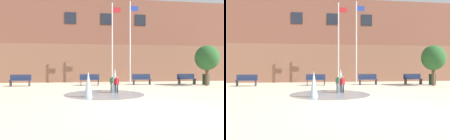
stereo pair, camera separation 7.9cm
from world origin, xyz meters
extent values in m
plane|color=#BCB299|center=(0.00, 0.00, 0.00)|extent=(100.00, 100.00, 0.00)
cube|color=brown|center=(0.00, 17.28, 1.88)|extent=(36.00, 6.00, 3.76)
cube|color=brown|center=(0.00, 17.28, 6.06)|extent=(36.00, 6.00, 4.60)
cube|color=#1E232D|center=(-3.50, 14.26, 6.29)|extent=(1.10, 0.06, 1.10)
cube|color=#1E232D|center=(0.00, 14.26, 6.29)|extent=(1.10, 0.06, 1.10)
cube|color=#1E232D|center=(3.50, 14.26, 6.29)|extent=(1.10, 0.06, 1.10)
cylinder|color=gray|center=(-1.22, 4.61, 0.00)|extent=(4.43, 4.43, 0.01)
cone|color=silver|center=(-2.14, 3.55, 0.66)|extent=(0.41, 0.41, 1.32)
cone|color=silver|center=(-0.52, 5.29, 0.72)|extent=(0.43, 0.43, 1.43)
cube|color=#28282D|center=(-7.91, 10.44, 0.22)|extent=(0.06, 0.40, 0.44)
cube|color=#28282D|center=(-6.51, 10.44, 0.22)|extent=(0.06, 0.40, 0.44)
cube|color=#232D4C|center=(-7.21, 10.44, 0.47)|extent=(1.60, 0.44, 0.05)
cube|color=#232D4C|center=(-7.21, 10.64, 0.70)|extent=(1.60, 0.04, 0.42)
cube|color=#28282D|center=(-2.50, 10.47, 0.22)|extent=(0.06, 0.40, 0.44)
cube|color=#28282D|center=(-1.10, 10.47, 0.22)|extent=(0.06, 0.40, 0.44)
cube|color=#232D4C|center=(-1.80, 10.47, 0.47)|extent=(1.60, 0.44, 0.05)
cube|color=#232D4C|center=(-1.80, 10.67, 0.70)|extent=(1.60, 0.04, 0.42)
cube|color=#28282D|center=(1.91, 10.54, 0.22)|extent=(0.06, 0.40, 0.44)
cube|color=#28282D|center=(3.31, 10.54, 0.22)|extent=(0.06, 0.40, 0.44)
cube|color=#232D4C|center=(2.61, 10.54, 0.47)|extent=(1.60, 0.44, 0.05)
cube|color=#232D4C|center=(2.61, 10.74, 0.70)|extent=(1.60, 0.04, 0.42)
cube|color=#28282D|center=(5.96, 10.52, 0.22)|extent=(0.06, 0.40, 0.44)
cube|color=#28282D|center=(7.36, 10.52, 0.22)|extent=(0.06, 0.40, 0.44)
cube|color=#232D4C|center=(6.66, 10.52, 0.47)|extent=(1.60, 0.44, 0.05)
cube|color=#232D4C|center=(6.66, 10.72, 0.70)|extent=(1.60, 0.04, 0.42)
cylinder|color=#28282D|center=(-0.52, 5.09, 0.26)|extent=(0.07, 0.07, 0.52)
cylinder|color=#28282D|center=(-0.38, 5.09, 0.26)|extent=(0.07, 0.07, 0.52)
cube|color=red|center=(-0.45, 5.09, 0.69)|extent=(0.22, 0.24, 0.33)
sphere|color=#997051|center=(-0.45, 5.09, 0.92)|extent=(0.13, 0.13, 0.13)
cylinder|color=red|center=(-0.58, 5.09, 0.65)|extent=(0.05, 0.05, 0.34)
cylinder|color=red|center=(-0.32, 5.09, 0.65)|extent=(0.05, 0.05, 0.34)
cylinder|color=#28282D|center=(-0.64, 5.96, 0.26)|extent=(0.07, 0.07, 0.52)
cylinder|color=#28282D|center=(-0.51, 5.96, 0.26)|extent=(0.07, 0.07, 0.52)
cube|color=#237547|center=(-0.57, 5.96, 0.69)|extent=(0.21, 0.24, 0.33)
sphere|color=tan|center=(-0.57, 5.96, 0.92)|extent=(0.13, 0.13, 0.13)
cylinder|color=#237547|center=(-0.70, 5.96, 0.65)|extent=(0.05, 0.05, 0.34)
cylinder|color=#237547|center=(-0.44, 5.96, 0.65)|extent=(0.05, 0.05, 0.34)
cylinder|color=silver|center=(0.24, 11.74, 3.59)|extent=(0.10, 0.10, 7.18)
cube|color=#B21E23|center=(0.64, 11.74, 6.56)|extent=(0.70, 0.02, 0.45)
cylinder|color=silver|center=(1.86, 11.74, 3.69)|extent=(0.10, 0.10, 7.37)
cube|color=#233893|center=(2.26, 11.74, 6.75)|extent=(0.70, 0.02, 0.45)
cylinder|color=#193323|center=(8.03, 9.81, 0.45)|extent=(0.56, 0.56, 0.90)
cylinder|color=brown|center=(7.62, 9.00, 0.62)|extent=(0.25, 0.25, 1.25)
ellipsoid|color=#285628|center=(7.62, 9.00, 2.26)|extent=(1.90, 1.90, 2.02)
camera|label=1|loc=(-2.49, -7.40, 1.53)|focal=35.00mm
camera|label=2|loc=(-2.41, -7.41, 1.53)|focal=35.00mm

